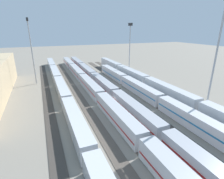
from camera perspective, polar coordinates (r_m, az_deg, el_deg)
The scene contains 17 objects.
ground_plane at distance 52.78m, azimuth -0.18°, elevation -5.15°, with size 400.00×400.00×0.00m, color gray.
track_bed_0 at distance 60.99m, azimuth 15.27°, elevation -2.36°, with size 140.00×2.80×0.12m, color #4C443D.
track_bed_1 at distance 58.22m, azimuth 11.32°, elevation -3.08°, with size 140.00×2.80×0.12m, color #4C443D.
track_bed_2 at distance 55.76m, azimuth 7.00°, elevation -3.86°, with size 140.00×2.80×0.12m, color #3D3833.
track_bed_3 at distance 53.66m, azimuth 2.31°, elevation -4.67°, with size 140.00×2.80×0.12m, color #4C443D.
track_bed_4 at distance 51.96m, azimuth -2.75°, elevation -5.52°, with size 140.00×2.80×0.12m, color #4C443D.
track_bed_5 at distance 50.69m, azimuth -8.11°, elevation -6.36°, with size 140.00×2.80×0.12m, color #4C443D.
track_bed_6 at distance 49.90m, azimuth -13.72°, elevation -7.18°, with size 140.00×2.80×0.12m, color #4C443D.
track_bed_7 at distance 49.59m, azimuth -19.47°, elevation -7.95°, with size 140.00×2.80×0.12m, color #3D3833.
train_on_track_1 at distance 61.43m, azimuth 8.94°, elevation 0.20°, with size 71.40×3.06×3.80m.
train_on_track_6 at distance 52.42m, azimuth -14.53°, elevation -3.53°, with size 139.00×3.00×4.40m.
train_on_track_0 at distance 66.52m, azimuth 11.20°, elevation 2.10°, with size 95.60×3.00×5.00m.
train_on_track_3 at distance 57.00m, azimuth 0.34°, elevation -1.02°, with size 139.00×3.06×4.40m.
train_on_track_4 at distance 54.95m, azimuth -4.28°, elevation -1.88°, with size 139.00×3.06×4.40m.
light_mast_0 at distance 83.29m, azimuth 5.80°, elevation 14.87°, with size 2.80×0.70×24.04m.
light_mast_1 at distance 76.84m, azimuth -24.86°, elevation 13.52°, with size 2.80×0.70×25.56m.
light_mast_2 at distance 49.16m, azimuth 31.36°, elevation 13.49°, with size 2.80×0.70×30.59m.
Camera 1 is at (-44.58, 18.00, 21.78)m, focal length 28.21 mm.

